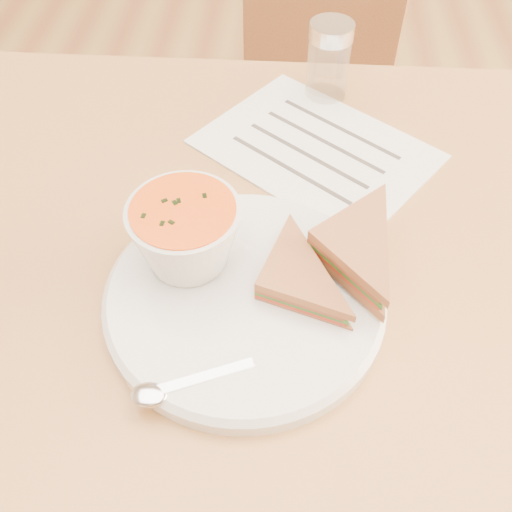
# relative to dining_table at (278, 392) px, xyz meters

# --- Properties ---
(floor) EXTENTS (5.00, 6.00, 0.01)m
(floor) POSITION_rel_dining_table_xyz_m (0.00, 0.00, -0.38)
(floor) COLOR brown
(floor) RESTS_ON ground
(dining_table) EXTENTS (1.00, 0.70, 0.75)m
(dining_table) POSITION_rel_dining_table_xyz_m (0.00, 0.00, 0.00)
(dining_table) COLOR brown
(dining_table) RESTS_ON floor
(chair_far) EXTENTS (0.47, 0.47, 0.82)m
(chair_far) POSITION_rel_dining_table_xyz_m (0.00, 0.64, 0.03)
(chair_far) COLOR brown
(chair_far) RESTS_ON floor
(plate) EXTENTS (0.35, 0.35, 0.02)m
(plate) POSITION_rel_dining_table_xyz_m (-0.04, -0.09, 0.38)
(plate) COLOR silver
(plate) RESTS_ON dining_table
(soup_bowl) EXTENTS (0.13, 0.13, 0.08)m
(soup_bowl) POSITION_rel_dining_table_xyz_m (-0.10, -0.05, 0.43)
(soup_bowl) COLOR silver
(soup_bowl) RESTS_ON plate
(sandwich_half_a) EXTENTS (0.12, 0.12, 0.03)m
(sandwich_half_a) POSITION_rel_dining_table_xyz_m (-0.03, -0.10, 0.41)
(sandwich_half_a) COLOR #A7633B
(sandwich_half_a) RESTS_ON plate
(sandwich_half_b) EXTENTS (0.15, 0.15, 0.03)m
(sandwich_half_b) POSITION_rel_dining_table_xyz_m (0.02, -0.05, 0.42)
(sandwich_half_b) COLOR #A7633B
(sandwich_half_b) RESTS_ON plate
(spoon) EXTENTS (0.16, 0.09, 0.01)m
(spoon) POSITION_rel_dining_table_xyz_m (-0.07, -0.19, 0.40)
(spoon) COLOR silver
(spoon) RESTS_ON plate
(paper_menu) EXTENTS (0.34, 0.33, 0.00)m
(paper_menu) POSITION_rel_dining_table_xyz_m (0.03, 0.15, 0.38)
(paper_menu) COLOR silver
(paper_menu) RESTS_ON dining_table
(condiment_shaker) EXTENTS (0.06, 0.06, 0.10)m
(condiment_shaker) POSITION_rel_dining_table_xyz_m (0.04, 0.27, 0.43)
(condiment_shaker) COLOR silver
(condiment_shaker) RESTS_ON dining_table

